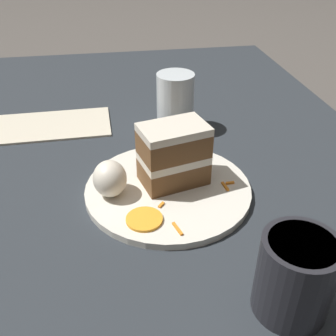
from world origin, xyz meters
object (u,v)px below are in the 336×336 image
cake_slice (174,154)px  cream_dollop (110,179)px  plate (168,189)px  menu_card (42,126)px  drinking_glass (175,105)px  orange_garnish (144,219)px  coffee_mug (296,274)px

cake_slice → cream_dollop: bearing=86.3°
plate → menu_card: (0.26, 0.21, -0.00)m
plate → drinking_glass: (0.21, -0.05, 0.04)m
cream_dollop → drinking_glass: (0.22, -0.14, 0.01)m
drinking_glass → plate: bearing=166.9°
plate → cream_dollop: size_ratio=4.62×
plate → orange_garnish: bearing=148.4°
orange_garnish → drinking_glass: (0.29, -0.09, 0.04)m
cream_dollop → menu_card: size_ratio=0.20×
cream_dollop → orange_garnish: cream_dollop is taller
cake_slice → cream_dollop: (-0.02, 0.10, -0.02)m
cream_dollop → menu_card: (0.26, 0.13, -0.04)m
cream_dollop → menu_card: 0.29m
cake_slice → menu_card: bearing=28.6°
cream_dollop → orange_garnish: 0.08m
cake_slice → cream_dollop: 0.10m
cake_slice → menu_card: 0.34m
plate → menu_card: 0.33m
orange_garnish → coffee_mug: size_ratio=0.53×
coffee_mug → orange_garnish: bearing=41.9°
plate → menu_card: size_ratio=0.94×
plate → cream_dollop: cream_dollop is taller
coffee_mug → menu_card: coffee_mug is taller
plate → coffee_mug: 0.25m
orange_garnish → cake_slice: bearing=-32.7°
cream_dollop → menu_card: cream_dollop is taller
cake_slice → orange_garnish: size_ratio=2.18×
orange_garnish → coffee_mug: 0.21m
orange_garnish → menu_card: 0.37m
plate → coffee_mug: coffee_mug is taller
cake_slice → orange_garnish: 0.11m
plate → cream_dollop: bearing=92.8°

